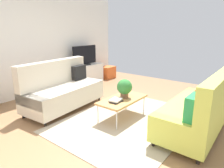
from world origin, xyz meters
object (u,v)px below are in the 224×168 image
object	(u,v)px
couch_green	(199,110)
bottle_1	(78,64)
couch_beige	(63,90)
table_book_0	(116,101)
tv_console	(85,74)
coffee_table	(122,100)
storage_trunk	(108,72)
bottle_2	(81,63)
bottle_0	(76,64)
potted_plant	(124,88)
tv	(85,56)
vase_0	(70,65)

from	to	relation	value
couch_green	bottle_1	xyz separation A→B (m)	(0.84, 3.96, 0.27)
couch_beige	table_book_0	size ratio (longest dim) A/B	8.21
couch_green	tv_console	xyz separation A→B (m)	(1.17, 4.00, -0.13)
couch_green	coffee_table	xyz separation A→B (m)	(-0.28, 1.42, -0.05)
storage_trunk	bottle_2	distance (m)	1.42
couch_green	bottle_0	bearing A→B (deg)	79.60
tv_console	table_book_0	bearing A→B (deg)	-123.02
tv_console	bottle_0	size ratio (longest dim) A/B	6.46
couch_beige	potted_plant	xyz separation A→B (m)	(0.48, -1.41, 0.19)
bottle_1	bottle_2	bearing A→B (deg)	0.00
tv	storage_trunk	bearing A→B (deg)	-4.16
storage_trunk	bottle_0	distance (m)	1.62
couch_beige	bottle_0	world-z (taller)	couch_beige
bottle_0	table_book_0	bearing A→B (deg)	-116.20
couch_beige	bottle_2	xyz separation A→B (m)	(1.62, 1.11, 0.30)
tv	vase_0	size ratio (longest dim) A/B	6.04
couch_green	tv_console	world-z (taller)	couch_green
tv	bottle_0	xyz separation A→B (m)	(-0.43, -0.02, -0.20)
bottle_2	tv	bearing A→B (deg)	5.24
bottle_0	bottle_2	bearing A→B (deg)	0.00
vase_0	bottle_1	size ratio (longest dim) A/B	1.03
bottle_2	table_book_0	bearing A→B (deg)	-119.88
table_book_0	storage_trunk	bearing A→B (deg)	41.80
tv_console	bottle_0	world-z (taller)	bottle_0
bottle_0	tv	bearing A→B (deg)	2.68
storage_trunk	bottle_1	distance (m)	1.52
couch_beige	bottle_0	size ratio (longest dim) A/B	9.09
tv_console	potted_plant	xyz separation A→B (m)	(-1.36, -2.56, 0.32)
couch_green	vase_0	size ratio (longest dim) A/B	11.50
couch_green	bottle_2	distance (m)	4.08
tv_console	table_book_0	distance (m)	3.09
couch_beige	tv	distance (m)	2.22
couch_green	tv	xyz separation A→B (m)	(1.17, 3.98, 0.51)
tv	bottle_2	xyz separation A→B (m)	(-0.22, -0.02, -0.21)
tv_console	bottle_1	size ratio (longest dim) A/B	8.72
potted_plant	storage_trunk	bearing A→B (deg)	45.02
bottle_1	couch_beige	bearing A→B (deg)	-143.60
potted_plant	table_book_0	xyz separation A→B (m)	(-0.32, -0.02, -0.20)
tv_console	tv	xyz separation A→B (m)	(0.00, -0.02, 0.63)
tv	bottle_1	world-z (taller)	tv
couch_beige	potted_plant	world-z (taller)	couch_beige
coffee_table	vase_0	xyz separation A→B (m)	(0.87, 2.63, 0.33)
tv	bottle_0	distance (m)	0.47
couch_green	storage_trunk	size ratio (longest dim) A/B	3.66
couch_beige	couch_green	bearing A→B (deg)	98.05
coffee_table	storage_trunk	world-z (taller)	storage_trunk
coffee_table	storage_trunk	size ratio (longest dim) A/B	2.12
table_book_0	potted_plant	bearing A→B (deg)	4.05
bottle_2	storage_trunk	bearing A→B (deg)	-2.61
couch_beige	bottle_0	bearing A→B (deg)	-147.06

